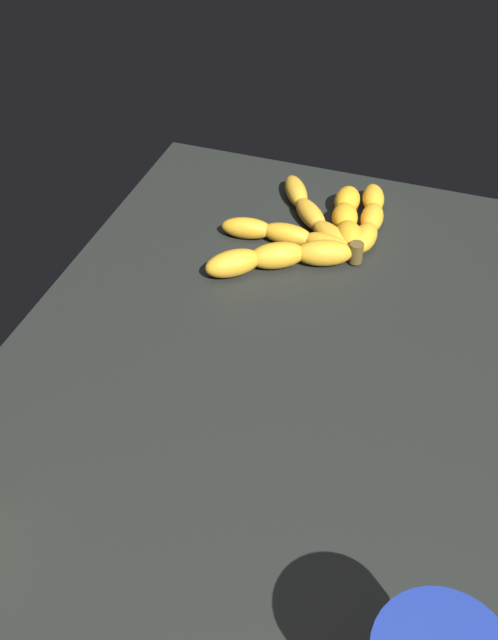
# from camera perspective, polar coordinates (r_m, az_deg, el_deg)

# --- Properties ---
(ground_plane) EXTENTS (0.91, 0.67, 0.05)m
(ground_plane) POSITION_cam_1_polar(r_m,az_deg,el_deg) (0.90, 2.33, -4.57)
(ground_plane) COLOR black
(banana_bunch) EXTENTS (0.30, 0.23, 0.04)m
(banana_bunch) POSITION_cam_1_polar(r_m,az_deg,el_deg) (1.07, 5.29, 6.98)
(banana_bunch) COLOR gold
(banana_bunch) RESTS_ON ground_plane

